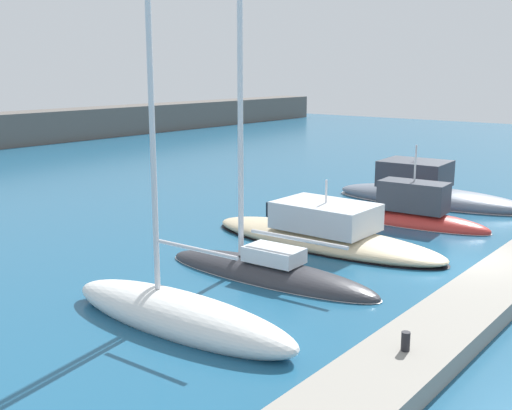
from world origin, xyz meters
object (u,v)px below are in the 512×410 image
motorboat_slate_fifth (425,192)px  sailboat_charcoal_second (268,267)px  dock_bollard (406,341)px  sailboat_white_nearest (178,310)px  motorboat_red_fourth (411,215)px  motorboat_sand_third (323,233)px

motorboat_slate_fifth → sailboat_charcoal_second: bearing=89.6°
motorboat_slate_fifth → dock_bollard: motorboat_slate_fifth is taller
sailboat_charcoal_second → dock_bollard: bearing=149.9°
sailboat_charcoal_second → dock_bollard: (-3.33, -6.38, 0.40)m
sailboat_charcoal_second → dock_bollard: sailboat_charcoal_second is taller
sailboat_white_nearest → motorboat_slate_fifth: (18.98, 1.43, 0.04)m
sailboat_white_nearest → motorboat_slate_fifth: sailboat_white_nearest is taller
motorboat_red_fourth → motorboat_slate_fifth: size_ratio=0.70×
sailboat_white_nearest → motorboat_red_fourth: bearing=-91.9°
sailboat_white_nearest → motorboat_red_fourth: size_ratio=2.31×
motorboat_sand_third → motorboat_slate_fifth: size_ratio=1.02×
sailboat_white_nearest → sailboat_charcoal_second: size_ratio=0.92×
motorboat_slate_fifth → dock_bollard: 19.05m
motorboat_slate_fifth → dock_bollard: (-17.63, -7.20, 0.22)m
motorboat_red_fourth → motorboat_sand_third: bearing=70.9°
motorboat_sand_third → motorboat_red_fourth: size_ratio=1.46×
motorboat_red_fourth → sailboat_white_nearest: bearing=85.7°
sailboat_charcoal_second → motorboat_sand_third: (4.51, 0.75, 0.08)m
sailboat_charcoal_second → motorboat_red_fourth: sailboat_charcoal_second is taller
sailboat_charcoal_second → motorboat_sand_third: bearing=-83.0°
motorboat_sand_third → motorboat_slate_fifth: 9.79m
sailboat_white_nearest → dock_bollard: bearing=-168.8°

